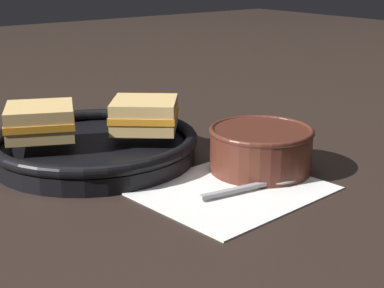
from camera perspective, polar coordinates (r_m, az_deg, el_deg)
name	(u,v)px	position (r m, az deg, el deg)	size (l,w,h in m)	color
ground_plane	(218,170)	(0.84, 2.57, -2.56)	(4.00, 4.00, 0.00)	black
napkin	(232,189)	(0.77, 3.86, -4.39)	(0.24, 0.21, 0.00)	white
soup_bowl	(261,147)	(0.83, 6.69, -0.27)	(0.15, 0.15, 0.06)	#4C2319
spoon	(270,182)	(0.78, 7.62, -3.69)	(0.15, 0.04, 0.01)	#9E9EA3
skillet	(95,146)	(0.89, -9.40, -0.21)	(0.31, 0.31, 0.04)	black
sandwich_near_left	(145,115)	(0.88, -4.62, 2.85)	(0.13, 0.13, 0.05)	#DBB26B
sandwich_near_right	(40,121)	(0.87, -14.51, 2.16)	(0.13, 0.13, 0.05)	#DBB26B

